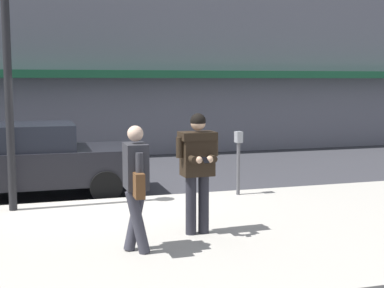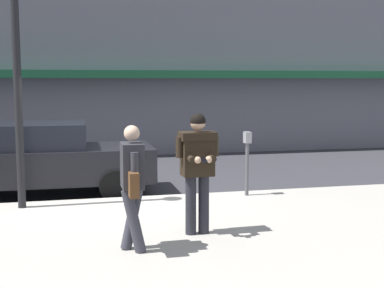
{
  "view_description": "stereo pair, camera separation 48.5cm",
  "coord_description": "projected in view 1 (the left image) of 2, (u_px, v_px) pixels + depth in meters",
  "views": [
    {
      "loc": [
        -1.07,
        -10.39,
        2.43
      ],
      "look_at": [
        1.17,
        -2.94,
        1.49
      ],
      "focal_mm": 50.0,
      "sensor_mm": 36.0,
      "label": 1
    },
    {
      "loc": [
        -0.6,
        -10.52,
        2.43
      ],
      "look_at": [
        1.17,
        -2.94,
        1.49
      ],
      "focal_mm": 50.0,
      "sensor_mm": 36.0,
      "label": 2
    }
  ],
  "objects": [
    {
      "name": "parked_sedan_mid",
      "position": [
        30.0,
        160.0,
        10.95
      ],
      "size": [
        4.52,
        1.96,
        1.54
      ],
      "color": "black",
      "rests_on": "ground"
    },
    {
      "name": "man_texting_on_phone",
      "position": [
        198.0,
        160.0,
        7.85
      ],
      "size": [
        0.65,
        0.59,
        1.81
      ],
      "color": "#23232B",
      "rests_on": "sidewalk"
    },
    {
      "name": "sidewalk",
      "position": [
        179.0,
        237.0,
        8.04
      ],
      "size": [
        32.0,
        5.3,
        0.14
      ],
      "primitive_type": "cube",
      "color": "#A8A399",
      "rests_on": "ground"
    },
    {
      "name": "parking_meter",
      "position": [
        238.0,
        154.0,
        10.6
      ],
      "size": [
        0.12,
        0.18,
        1.27
      ],
      "color": "#4C4C51",
      "rests_on": "sidewalk"
    },
    {
      "name": "street_lamp_post",
      "position": [
        6.0,
        38.0,
        9.07
      ],
      "size": [
        0.36,
        0.36,
        4.88
      ],
      "color": "black",
      "rests_on": "sidewalk"
    },
    {
      "name": "pedestrian_with_bag",
      "position": [
        136.0,
        181.0,
        7.01
      ],
      "size": [
        0.33,
        0.72,
        1.7
      ],
      "color": "#33333D",
      "rests_on": "sidewalk"
    },
    {
      "name": "ground_plane",
      "position": [
        92.0,
        204.0,
        10.47
      ],
      "size": [
        80.0,
        80.0,
        0.0
      ],
      "primitive_type": "plane",
      "color": "#333338"
    },
    {
      "name": "curb_paint_line",
      "position": [
        141.0,
        200.0,
        10.81
      ],
      "size": [
        28.0,
        0.12,
        0.01
      ],
      "primitive_type": "cube",
      "color": "silver",
      "rests_on": "ground"
    }
  ]
}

